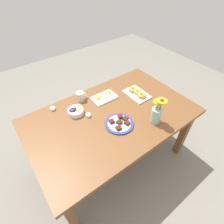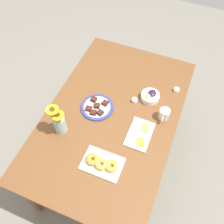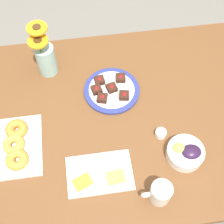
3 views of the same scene
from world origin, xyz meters
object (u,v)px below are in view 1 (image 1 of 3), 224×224
(dining_table, at_px, (112,121))
(jam_cup_berry, at_px, (53,109))
(croissant_platter, at_px, (137,93))
(dessert_plate, at_px, (120,123))
(jam_cup_honey, at_px, (88,115))
(grape_bowl, at_px, (75,111))
(cheese_platter, at_px, (104,97))
(coffee_mug, at_px, (81,96))
(flower_vase, at_px, (156,114))

(dining_table, xyz_separation_m, jam_cup_berry, (-0.43, 0.41, 0.10))
(croissant_platter, relative_size, dessert_plate, 1.08)
(jam_cup_honey, bearing_deg, dessert_plate, -55.48)
(grape_bowl, xyz_separation_m, jam_cup_honey, (0.08, -0.11, -0.01))
(dining_table, xyz_separation_m, croissant_platter, (0.41, 0.09, 0.11))
(cheese_platter, relative_size, dessert_plate, 1.01)
(croissant_platter, xyz_separation_m, jam_cup_berry, (-0.84, 0.32, -0.01))
(grape_bowl, bearing_deg, jam_cup_berry, 130.85)
(dining_table, bearing_deg, coffee_mug, 108.46)
(cheese_platter, height_order, croissant_platter, croissant_platter)
(coffee_mug, bearing_deg, cheese_platter, -29.08)
(coffee_mug, xyz_separation_m, cheese_platter, (0.21, -0.12, -0.04))
(coffee_mug, distance_m, jam_cup_berry, 0.30)
(dessert_plate, bearing_deg, jam_cup_berry, 126.89)
(coffee_mug, xyz_separation_m, croissant_platter, (0.54, -0.29, -0.03))
(dining_table, distance_m, flower_vase, 0.44)
(coffee_mug, xyz_separation_m, flower_vase, (0.39, -0.68, 0.05))
(jam_cup_honey, distance_m, dessert_plate, 0.31)
(dessert_plate, bearing_deg, flower_vase, -30.51)
(dining_table, relative_size, dessert_plate, 6.19)
(jam_cup_honey, xyz_separation_m, flower_vase, (0.46, -0.42, 0.08))
(jam_cup_honey, height_order, dessert_plate, dessert_plate)
(cheese_platter, height_order, jam_cup_honey, cheese_platter)
(cheese_platter, relative_size, jam_cup_honey, 5.42)
(coffee_mug, xyz_separation_m, jam_cup_honey, (-0.07, -0.26, -0.03))
(jam_cup_honey, bearing_deg, cheese_platter, 26.62)
(dining_table, distance_m, croissant_platter, 0.43)
(grape_bowl, bearing_deg, croissant_platter, -11.40)
(coffee_mug, bearing_deg, grape_bowl, -133.31)
(dessert_plate, xyz_separation_m, flower_vase, (0.28, -0.17, 0.08))
(cheese_platter, bearing_deg, jam_cup_berry, 163.74)
(coffee_mug, height_order, jam_cup_berry, coffee_mug)
(jam_cup_berry, xyz_separation_m, flower_vase, (0.69, -0.71, 0.08))
(flower_vase, bearing_deg, jam_cup_honey, 137.36)
(jam_cup_berry, distance_m, flower_vase, 1.00)
(croissant_platter, height_order, flower_vase, flower_vase)
(coffee_mug, distance_m, cheese_platter, 0.25)
(dining_table, relative_size, jam_cup_berry, 33.33)
(croissant_platter, height_order, dessert_plate, dessert_plate)
(grape_bowl, distance_m, cheese_platter, 0.36)
(dessert_plate, bearing_deg, croissant_platter, 28.12)
(croissant_platter, bearing_deg, cheese_platter, 152.33)
(jam_cup_berry, bearing_deg, coffee_mug, -5.90)
(grape_bowl, height_order, croissant_platter, grape_bowl)
(grape_bowl, bearing_deg, coffee_mug, 46.69)
(dessert_plate, bearing_deg, coffee_mug, 102.09)
(grape_bowl, xyz_separation_m, flower_vase, (0.54, -0.53, 0.07))
(croissant_platter, height_order, jam_cup_berry, croissant_platter)
(cheese_platter, bearing_deg, flower_vase, -72.28)
(dining_table, xyz_separation_m, jam_cup_honey, (-0.19, 0.12, 0.10))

